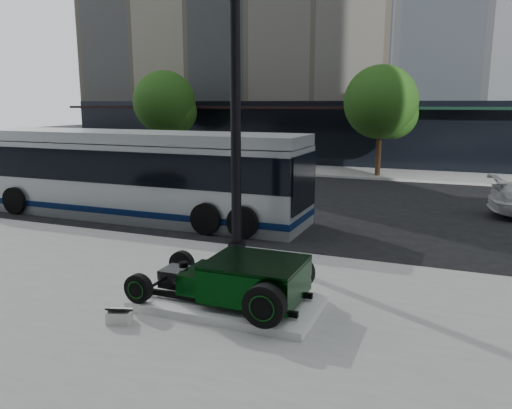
% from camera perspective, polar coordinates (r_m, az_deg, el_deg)
% --- Properties ---
extents(ground, '(120.00, 120.00, 0.00)m').
position_cam_1_polar(ground, '(15.10, 2.53, -3.34)').
color(ground, black).
rests_on(ground, ground).
extents(sidewalk_far, '(70.00, 4.00, 0.12)m').
position_cam_1_polar(sidewalk_far, '(28.44, 11.98, 3.57)').
color(sidewalk_far, gray).
rests_on(sidewalk_far, ground).
extents(street_trees, '(29.80, 3.80, 5.70)m').
position_cam_1_polar(street_trees, '(27.10, 14.39, 10.95)').
color(street_trees, black).
rests_on(street_trees, sidewalk_far).
extents(display_plinth, '(3.40, 1.80, 0.15)m').
position_cam_1_polar(display_plinth, '(9.56, -3.15, -11.09)').
color(display_plinth, silver).
rests_on(display_plinth, sidewalk_near).
extents(hot_rod, '(3.22, 2.00, 0.81)m').
position_cam_1_polar(hot_rod, '(9.25, -1.30, -8.52)').
color(hot_rod, black).
rests_on(hot_rod, display_plinth).
extents(info_plaque, '(0.47, 0.41, 0.31)m').
position_cam_1_polar(info_plaque, '(9.18, -15.34, -12.17)').
color(info_plaque, silver).
rests_on(info_plaque, sidewalk_near).
extents(lamppost, '(0.47, 0.47, 8.47)m').
position_cam_1_polar(lamppost, '(12.49, -2.36, 12.28)').
color(lamppost, black).
rests_on(lamppost, sidewalk_near).
extents(transit_bus, '(12.12, 2.88, 2.92)m').
position_cam_1_polar(transit_bus, '(17.63, -13.61, 3.43)').
color(transit_bus, '#A5ABAF').
rests_on(transit_bus, ground).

